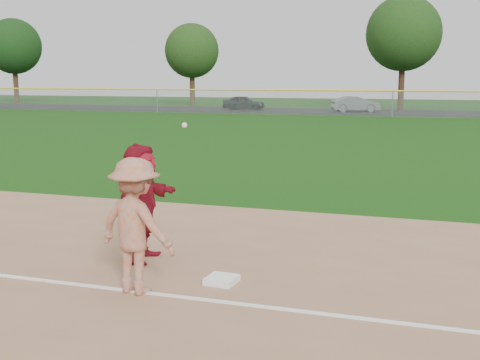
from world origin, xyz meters
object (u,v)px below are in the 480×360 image
(first_base, at_px, (222,280))
(car_left, at_px, (244,103))
(car_mid, at_px, (355,104))
(base_runner, at_px, (141,202))

(first_base, height_order, car_left, car_left)
(first_base, distance_m, car_mid, 46.19)
(base_runner, height_order, car_left, base_runner)
(first_base, relative_size, car_left, 0.11)
(base_runner, bearing_deg, car_left, 12.63)
(base_runner, relative_size, car_mid, 0.47)
(first_base, relative_size, car_mid, 0.10)
(base_runner, xyz_separation_m, car_mid, (-2.14, 45.35, -0.29))
(first_base, relative_size, base_runner, 0.22)
(first_base, xyz_separation_m, car_left, (-14.23, 46.36, 0.62))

